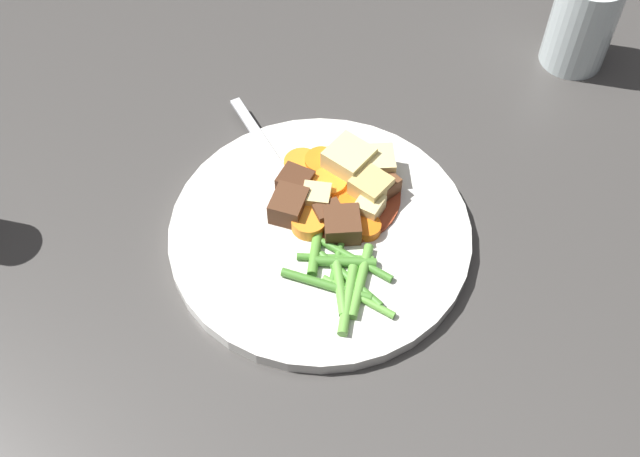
# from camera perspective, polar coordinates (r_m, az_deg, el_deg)

# --- Properties ---
(ground_plane) EXTENTS (3.00, 3.00, 0.00)m
(ground_plane) POSITION_cam_1_polar(r_m,az_deg,el_deg) (0.72, 0.00, -0.66)
(ground_plane) COLOR #423F3D
(dinner_plate) EXTENTS (0.27, 0.27, 0.01)m
(dinner_plate) POSITION_cam_1_polar(r_m,az_deg,el_deg) (0.71, 0.00, -0.33)
(dinner_plate) COLOR white
(dinner_plate) RESTS_ON ground_plane
(stew_sauce) EXTENTS (0.11, 0.11, 0.00)m
(stew_sauce) POSITION_cam_1_polar(r_m,az_deg,el_deg) (0.73, 1.42, 2.46)
(stew_sauce) COLOR #93381E
(stew_sauce) RESTS_ON dinner_plate
(carrot_slice_0) EXTENTS (0.03, 0.03, 0.01)m
(carrot_slice_0) POSITION_cam_1_polar(r_m,az_deg,el_deg) (0.74, -0.99, 3.80)
(carrot_slice_0) COLOR orange
(carrot_slice_0) RESTS_ON dinner_plate
(carrot_slice_1) EXTENTS (0.04, 0.04, 0.01)m
(carrot_slice_1) POSITION_cam_1_polar(r_m,az_deg,el_deg) (0.73, 0.93, 3.18)
(carrot_slice_1) COLOR orange
(carrot_slice_1) RESTS_ON dinner_plate
(carrot_slice_2) EXTENTS (0.03, 0.03, 0.01)m
(carrot_slice_2) POSITION_cam_1_polar(r_m,az_deg,el_deg) (0.70, 3.43, 0.06)
(carrot_slice_2) COLOR orange
(carrot_slice_2) RESTS_ON dinner_plate
(carrot_slice_3) EXTENTS (0.03, 0.03, 0.01)m
(carrot_slice_3) POSITION_cam_1_polar(r_m,az_deg,el_deg) (0.75, 0.10, 4.75)
(carrot_slice_3) COLOR orange
(carrot_slice_3) RESTS_ON dinner_plate
(carrot_slice_4) EXTENTS (0.04, 0.04, 0.01)m
(carrot_slice_4) POSITION_cam_1_polar(r_m,az_deg,el_deg) (0.75, -1.31, 4.67)
(carrot_slice_4) COLOR orange
(carrot_slice_4) RESTS_ON dinner_plate
(carrot_slice_5) EXTENTS (0.04, 0.04, 0.01)m
(carrot_slice_5) POSITION_cam_1_polar(r_m,az_deg,el_deg) (0.70, -0.82, 0.37)
(carrot_slice_5) COLOR orange
(carrot_slice_5) RESTS_ON dinner_plate
(carrot_slice_6) EXTENTS (0.03, 0.03, 0.01)m
(carrot_slice_6) POSITION_cam_1_polar(r_m,az_deg,el_deg) (0.75, 0.95, 5.21)
(carrot_slice_6) COLOR orange
(carrot_slice_6) RESTS_ON dinner_plate
(carrot_slice_7) EXTENTS (0.05, 0.05, 0.01)m
(carrot_slice_7) POSITION_cam_1_polar(r_m,az_deg,el_deg) (0.72, 2.23, 1.99)
(carrot_slice_7) COLOR orange
(carrot_slice_7) RESTS_ON dinner_plate
(potato_chunk_0) EXTENTS (0.04, 0.04, 0.03)m
(potato_chunk_0) POSITION_cam_1_polar(r_m,az_deg,el_deg) (0.72, 3.68, 2.87)
(potato_chunk_0) COLOR #DBBC6B
(potato_chunk_0) RESTS_ON dinner_plate
(potato_chunk_1) EXTENTS (0.02, 0.03, 0.02)m
(potato_chunk_1) POSITION_cam_1_polar(r_m,az_deg,el_deg) (0.71, -0.26, 2.19)
(potato_chunk_1) COLOR #EAD68C
(potato_chunk_1) RESTS_ON dinner_plate
(potato_chunk_2) EXTENTS (0.03, 0.03, 0.02)m
(potato_chunk_2) POSITION_cam_1_polar(r_m,az_deg,el_deg) (0.71, 3.60, 1.54)
(potato_chunk_2) COLOR #EAD68C
(potato_chunk_2) RESTS_ON dinner_plate
(potato_chunk_3) EXTENTS (0.04, 0.05, 0.03)m
(potato_chunk_3) POSITION_cam_1_polar(r_m,az_deg,el_deg) (0.74, 3.84, 4.61)
(potato_chunk_3) COLOR #EAD68C
(potato_chunk_3) RESTS_ON dinner_plate
(potato_chunk_4) EXTENTS (0.05, 0.05, 0.03)m
(potato_chunk_4) POSITION_cam_1_polar(r_m,az_deg,el_deg) (0.73, 2.10, 4.81)
(potato_chunk_4) COLOR #EAD68C
(potato_chunk_4) RESTS_ON dinner_plate
(meat_chunk_0) EXTENTS (0.04, 0.03, 0.02)m
(meat_chunk_0) POSITION_cam_1_polar(r_m,az_deg,el_deg) (0.71, -2.27, 1.66)
(meat_chunk_0) COLOR #56331E
(meat_chunk_0) RESTS_ON dinner_plate
(meat_chunk_1) EXTENTS (0.03, 0.03, 0.02)m
(meat_chunk_1) POSITION_cam_1_polar(r_m,az_deg,el_deg) (0.70, 0.59, 1.05)
(meat_chunk_1) COLOR #56331E
(meat_chunk_1) RESTS_ON dinner_plate
(meat_chunk_2) EXTENTS (0.03, 0.03, 0.02)m
(meat_chunk_2) POSITION_cam_1_polar(r_m,az_deg,el_deg) (0.73, -1.80, 3.35)
(meat_chunk_2) COLOR #4C2B19
(meat_chunk_2) RESTS_ON dinner_plate
(meat_chunk_3) EXTENTS (0.04, 0.04, 0.02)m
(meat_chunk_3) POSITION_cam_1_polar(r_m,az_deg,el_deg) (0.70, 1.63, 0.35)
(meat_chunk_3) COLOR #56331E
(meat_chunk_3) RESTS_ON dinner_plate
(meat_chunk_4) EXTENTS (0.04, 0.04, 0.02)m
(meat_chunk_4) POSITION_cam_1_polar(r_m,az_deg,el_deg) (0.73, 4.54, 3.21)
(meat_chunk_4) COLOR brown
(meat_chunk_4) RESTS_ON dinner_plate
(green_bean_0) EXTENTS (0.03, 0.07, 0.01)m
(green_bean_0) POSITION_cam_1_polar(r_m,az_deg,el_deg) (0.66, 2.79, -4.95)
(green_bean_0) COLOR #66AD42
(green_bean_0) RESTS_ON dinner_plate
(green_bean_1) EXTENTS (0.05, 0.06, 0.01)m
(green_bean_1) POSITION_cam_1_polar(r_m,az_deg,el_deg) (0.67, 2.18, -3.69)
(green_bean_1) COLOR #4C8E33
(green_bean_1) RESTS_ON dinner_plate
(green_bean_2) EXTENTS (0.06, 0.01, 0.01)m
(green_bean_2) POSITION_cam_1_polar(r_m,az_deg,el_deg) (0.68, 1.31, -2.08)
(green_bean_2) COLOR #4C8E33
(green_bean_2) RESTS_ON dinner_plate
(green_bean_3) EXTENTS (0.07, 0.01, 0.01)m
(green_bean_3) POSITION_cam_1_polar(r_m,az_deg,el_deg) (0.66, 2.04, -5.16)
(green_bean_3) COLOR #66AD42
(green_bean_3) RESTS_ON dinner_plate
(green_bean_4) EXTENTS (0.03, 0.07, 0.01)m
(green_bean_4) POSITION_cam_1_polar(r_m,az_deg,el_deg) (0.68, 2.64, -2.29)
(green_bean_4) COLOR #4C8E33
(green_bean_4) RESTS_ON dinner_plate
(green_bean_5) EXTENTS (0.08, 0.02, 0.01)m
(green_bean_5) POSITION_cam_1_polar(r_m,az_deg,el_deg) (0.70, -0.18, -0.62)
(green_bean_5) COLOR #599E38
(green_bean_5) RESTS_ON dinner_plate
(green_bean_6) EXTENTS (0.07, 0.01, 0.01)m
(green_bean_6) POSITION_cam_1_polar(r_m,az_deg,el_deg) (0.67, 2.97, -3.79)
(green_bean_6) COLOR #66AD42
(green_bean_6) RESTS_ON dinner_plate
(green_bean_7) EXTENTS (0.02, 0.06, 0.01)m
(green_bean_7) POSITION_cam_1_polar(r_m,az_deg,el_deg) (0.68, 1.80, -2.43)
(green_bean_7) COLOR #4C8E33
(green_bean_7) RESTS_ON dinner_plate
(green_bean_8) EXTENTS (0.06, 0.02, 0.01)m
(green_bean_8) POSITION_cam_1_polar(r_m,az_deg,el_deg) (0.67, 1.46, -4.23)
(green_bean_8) COLOR #66AD42
(green_bean_8) RESTS_ON dinner_plate
(green_bean_9) EXTENTS (0.02, 0.08, 0.01)m
(green_bean_9) POSITION_cam_1_polar(r_m,az_deg,el_deg) (0.67, 0.46, -4.10)
(green_bean_9) COLOR #4C8E33
(green_bean_9) RESTS_ON dinner_plate
(green_bean_10) EXTENTS (0.02, 0.07, 0.01)m
(green_bean_10) POSITION_cam_1_polar(r_m,az_deg,el_deg) (0.68, 1.10, -2.14)
(green_bean_10) COLOR #4C8E33
(green_bean_10) RESTS_ON dinner_plate
(fork) EXTENTS (0.15, 0.12, 0.00)m
(fork) POSITION_cam_1_polar(r_m,az_deg,el_deg) (0.75, -3.23, 4.82)
(fork) COLOR silver
(fork) RESTS_ON dinner_plate
(water_glass) EXTENTS (0.07, 0.07, 0.10)m
(water_glass) POSITION_cam_1_polar(r_m,az_deg,el_deg) (0.89, 18.46, 14.01)
(water_glass) COLOR silver
(water_glass) RESTS_ON ground_plane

